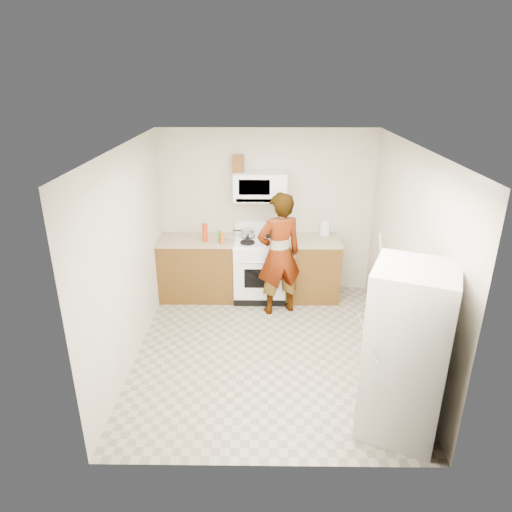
{
  "coord_description": "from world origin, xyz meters",
  "views": [
    {
      "loc": [
        -0.08,
        -4.83,
        3.24
      ],
      "look_at": [
        -0.15,
        0.55,
        1.05
      ],
      "focal_mm": 32.0,
      "sensor_mm": 36.0,
      "label": 1
    }
  ],
  "objects_px": {
    "gas_range": "(260,267)",
    "person": "(279,254)",
    "microwave": "(260,186)",
    "kettle": "(325,229)",
    "saucepan": "(247,233)",
    "fridge": "(406,353)"
  },
  "relations": [
    {
      "from": "microwave",
      "to": "kettle",
      "type": "height_order",
      "value": "microwave"
    },
    {
      "from": "person",
      "to": "kettle",
      "type": "relative_size",
      "value": 9.12
    },
    {
      "from": "kettle",
      "to": "person",
      "type": "bearing_deg",
      "value": -126.94
    },
    {
      "from": "gas_range",
      "to": "kettle",
      "type": "xyz_separation_m",
      "value": [
        0.98,
        0.22,
        0.55
      ]
    },
    {
      "from": "person",
      "to": "saucepan",
      "type": "relative_size",
      "value": 9.11
    },
    {
      "from": "kettle",
      "to": "saucepan",
      "type": "distance_m",
      "value": 1.18
    },
    {
      "from": "gas_range",
      "to": "kettle",
      "type": "height_order",
      "value": "gas_range"
    },
    {
      "from": "person",
      "to": "gas_range",
      "type": "bearing_deg",
      "value": -79.66
    },
    {
      "from": "person",
      "to": "saucepan",
      "type": "distance_m",
      "value": 0.73
    },
    {
      "from": "microwave",
      "to": "kettle",
      "type": "bearing_deg",
      "value": 5.51
    },
    {
      "from": "gas_range",
      "to": "microwave",
      "type": "height_order",
      "value": "microwave"
    },
    {
      "from": "microwave",
      "to": "person",
      "type": "height_order",
      "value": "microwave"
    },
    {
      "from": "microwave",
      "to": "gas_range",
      "type": "bearing_deg",
      "value": -90.0
    },
    {
      "from": "microwave",
      "to": "fridge",
      "type": "bearing_deg",
      "value": -65.12
    },
    {
      "from": "saucepan",
      "to": "gas_range",
      "type": "bearing_deg",
      "value": -26.37
    },
    {
      "from": "gas_range",
      "to": "fridge",
      "type": "relative_size",
      "value": 0.66
    },
    {
      "from": "microwave",
      "to": "saucepan",
      "type": "relative_size",
      "value": 3.92
    },
    {
      "from": "person",
      "to": "fridge",
      "type": "height_order",
      "value": "person"
    },
    {
      "from": "kettle",
      "to": "microwave",
      "type": "bearing_deg",
      "value": -165.02
    },
    {
      "from": "gas_range",
      "to": "microwave",
      "type": "distance_m",
      "value": 1.22
    },
    {
      "from": "gas_range",
      "to": "person",
      "type": "height_order",
      "value": "person"
    },
    {
      "from": "person",
      "to": "kettle",
      "type": "height_order",
      "value": "person"
    }
  ]
}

